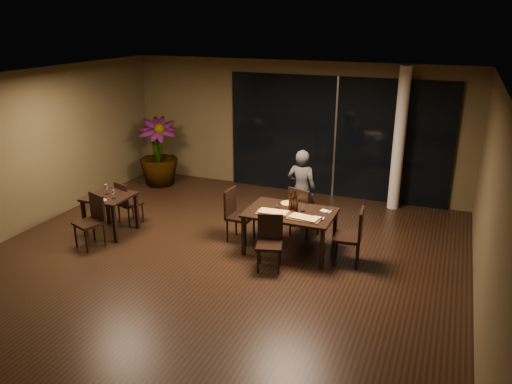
# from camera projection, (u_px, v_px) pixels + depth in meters

# --- Properties ---
(ground) EXTENTS (8.00, 8.00, 0.00)m
(ground) POSITION_uv_depth(u_px,v_px,m) (219.00, 261.00, 8.45)
(ground) COLOR black
(ground) RESTS_ON ground
(wall_back) EXTENTS (8.00, 0.10, 3.00)m
(wall_back) POSITION_uv_depth(u_px,v_px,m) (294.00, 127.00, 11.49)
(wall_back) COLOR #494027
(wall_back) RESTS_ON ground
(wall_front) EXTENTS (8.00, 0.10, 3.00)m
(wall_front) POSITION_uv_depth(u_px,v_px,m) (13.00, 305.00, 4.41)
(wall_front) COLOR #494027
(wall_front) RESTS_ON ground
(wall_left) EXTENTS (0.10, 8.00, 3.00)m
(wall_left) POSITION_uv_depth(u_px,v_px,m) (23.00, 152.00, 9.38)
(wall_left) COLOR #494027
(wall_left) RESTS_ON ground
(wall_right) EXTENTS (0.10, 8.00, 3.00)m
(wall_right) POSITION_uv_depth(u_px,v_px,m) (494.00, 212.00, 6.51)
(wall_right) COLOR #494027
(wall_right) RESTS_ON ground
(ceiling) EXTENTS (8.00, 8.00, 0.04)m
(ceiling) POSITION_uv_depth(u_px,v_px,m) (213.00, 79.00, 7.44)
(ceiling) COLOR silver
(ceiling) RESTS_ON wall_back
(window_panel) EXTENTS (5.00, 0.06, 2.70)m
(window_panel) POSITION_uv_depth(u_px,v_px,m) (336.00, 138.00, 11.10)
(window_panel) COLOR black
(window_panel) RESTS_ON ground
(column) EXTENTS (0.24, 0.24, 3.00)m
(column) POSITION_uv_depth(u_px,v_px,m) (399.00, 140.00, 10.29)
(column) COLOR silver
(column) RESTS_ON ground
(main_table) EXTENTS (1.50, 1.00, 0.75)m
(main_table) POSITION_uv_depth(u_px,v_px,m) (290.00, 216.00, 8.57)
(main_table) COLOR black
(main_table) RESTS_ON ground
(side_table) EXTENTS (0.80, 0.80, 0.75)m
(side_table) POSITION_uv_depth(u_px,v_px,m) (110.00, 202.00, 9.35)
(side_table) COLOR black
(side_table) RESTS_ON ground
(chair_main_far) EXTENTS (0.57, 0.57, 0.98)m
(chair_main_far) POSITION_uv_depth(u_px,v_px,m) (302.00, 210.00, 9.17)
(chair_main_far) COLOR black
(chair_main_far) RESTS_ON ground
(chair_main_near) EXTENTS (0.51, 0.51, 0.89)m
(chair_main_near) POSITION_uv_depth(u_px,v_px,m) (270.00, 239.00, 8.09)
(chair_main_near) COLOR black
(chair_main_near) RESTS_ON ground
(chair_main_left) EXTENTS (0.46, 0.46, 0.97)m
(chair_main_left) POSITION_uv_depth(u_px,v_px,m) (236.00, 212.00, 9.09)
(chair_main_left) COLOR black
(chair_main_left) RESTS_ON ground
(chair_main_right) EXTENTS (0.49, 0.49, 0.97)m
(chair_main_right) POSITION_uv_depth(u_px,v_px,m) (353.00, 234.00, 8.18)
(chair_main_right) COLOR black
(chair_main_right) RESTS_ON ground
(chair_side_far) EXTENTS (0.51, 0.51, 0.87)m
(chair_side_far) POSITION_uv_depth(u_px,v_px,m) (126.00, 201.00, 9.79)
(chair_side_far) COLOR black
(chair_side_far) RESTS_ON ground
(chair_side_near) EXTENTS (0.56, 0.56, 0.95)m
(chair_side_near) POSITION_uv_depth(u_px,v_px,m) (92.00, 218.00, 8.86)
(chair_side_near) COLOR black
(chair_side_near) RESTS_ON ground
(diner) EXTENTS (0.55, 0.38, 1.57)m
(diner) POSITION_uv_depth(u_px,v_px,m) (301.00, 189.00, 9.53)
(diner) COLOR #292B2D
(diner) RESTS_ON ground
(potted_plant) EXTENTS (1.24, 1.24, 1.63)m
(potted_plant) POSITION_uv_depth(u_px,v_px,m) (158.00, 152.00, 12.00)
(potted_plant) COLOR #214D19
(potted_plant) RESTS_ON ground
(pizza_board_left) EXTENTS (0.61, 0.36, 0.01)m
(pizza_board_left) POSITION_uv_depth(u_px,v_px,m) (273.00, 213.00, 8.46)
(pizza_board_left) COLOR #482E17
(pizza_board_left) RESTS_ON main_table
(pizza_board_right) EXTENTS (0.56, 0.31, 0.01)m
(pizza_board_right) POSITION_uv_depth(u_px,v_px,m) (304.00, 219.00, 8.22)
(pizza_board_right) COLOR #4D2E18
(pizza_board_right) RESTS_ON main_table
(oblong_pizza_left) EXTENTS (0.49, 0.24, 0.02)m
(oblong_pizza_left) POSITION_uv_depth(u_px,v_px,m) (273.00, 212.00, 8.46)
(oblong_pizza_left) COLOR maroon
(oblong_pizza_left) RESTS_ON pizza_board_left
(oblong_pizza_right) EXTENTS (0.48, 0.27, 0.02)m
(oblong_pizza_right) POSITION_uv_depth(u_px,v_px,m) (304.00, 218.00, 8.22)
(oblong_pizza_right) COLOR maroon
(oblong_pizza_right) RESTS_ON pizza_board_right
(round_pizza) EXTENTS (0.27, 0.27, 0.01)m
(round_pizza) POSITION_uv_depth(u_px,v_px,m) (288.00, 203.00, 8.89)
(round_pizza) COLOR #B03813
(round_pizza) RESTS_ON main_table
(bottle_a) EXTENTS (0.07, 0.07, 0.32)m
(bottle_a) POSITION_uv_depth(u_px,v_px,m) (291.00, 201.00, 8.56)
(bottle_a) COLOR black
(bottle_a) RESTS_ON main_table
(bottle_b) EXTENTS (0.07, 0.07, 0.30)m
(bottle_b) POSITION_uv_depth(u_px,v_px,m) (296.00, 203.00, 8.51)
(bottle_b) COLOR black
(bottle_b) RESTS_ON main_table
(bottle_c) EXTENTS (0.07, 0.07, 0.33)m
(bottle_c) POSITION_uv_depth(u_px,v_px,m) (295.00, 200.00, 8.60)
(bottle_c) COLOR black
(bottle_c) RESTS_ON main_table
(tumbler_left) EXTENTS (0.07, 0.07, 0.09)m
(tumbler_left) POSITION_uv_depth(u_px,v_px,m) (278.00, 206.00, 8.68)
(tumbler_left) COLOR white
(tumbler_left) RESTS_ON main_table
(tumbler_right) EXTENTS (0.08, 0.08, 0.10)m
(tumbler_right) POSITION_uv_depth(u_px,v_px,m) (303.00, 209.00, 8.53)
(tumbler_right) COLOR white
(tumbler_right) RESTS_ON main_table
(napkin_near) EXTENTS (0.19, 0.11, 0.01)m
(napkin_near) POSITION_uv_depth(u_px,v_px,m) (318.00, 218.00, 8.25)
(napkin_near) COLOR white
(napkin_near) RESTS_ON main_table
(napkin_far) EXTENTS (0.20, 0.15, 0.01)m
(napkin_far) POSITION_uv_depth(u_px,v_px,m) (326.00, 211.00, 8.54)
(napkin_far) COLOR white
(napkin_far) RESTS_ON main_table
(wine_glass_a) EXTENTS (0.09, 0.09, 0.20)m
(wine_glass_a) POSITION_uv_depth(u_px,v_px,m) (106.00, 189.00, 9.33)
(wine_glass_a) COLOR white
(wine_glass_a) RESTS_ON side_table
(wine_glass_b) EXTENTS (0.08, 0.08, 0.17)m
(wine_glass_b) POSITION_uv_depth(u_px,v_px,m) (113.00, 194.00, 9.13)
(wine_glass_b) COLOR white
(wine_glass_b) RESTS_ON side_table
(side_napkin) EXTENTS (0.21, 0.17, 0.01)m
(side_napkin) POSITION_uv_depth(u_px,v_px,m) (102.00, 200.00, 9.08)
(side_napkin) COLOR white
(side_napkin) RESTS_ON side_table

